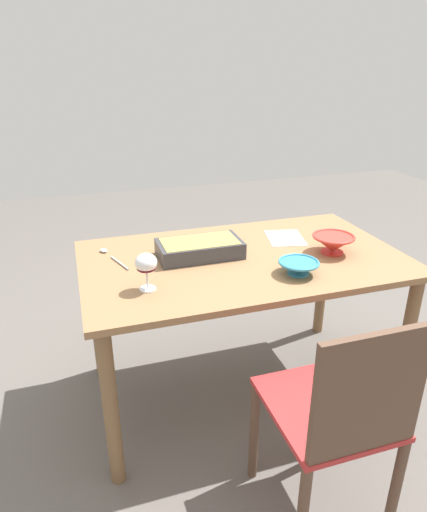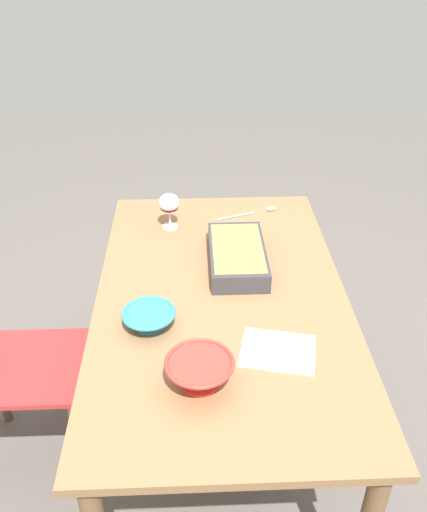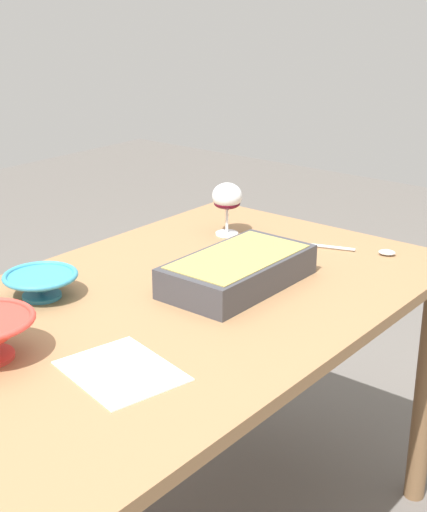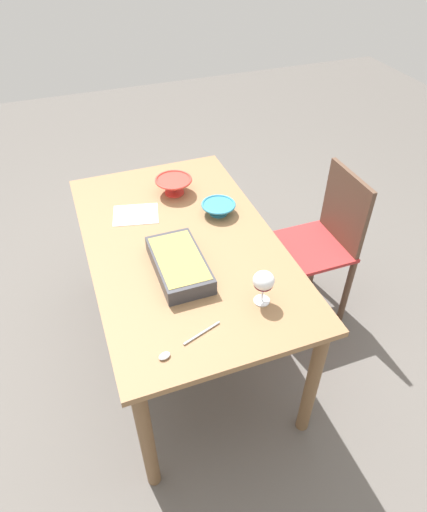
{
  "view_description": "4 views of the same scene",
  "coord_description": "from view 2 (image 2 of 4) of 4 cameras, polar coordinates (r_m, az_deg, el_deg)",
  "views": [
    {
      "loc": [
        -0.69,
        -1.74,
        1.55
      ],
      "look_at": [
        -0.15,
        -0.05,
        0.78
      ],
      "focal_mm": 31.9,
      "sensor_mm": 36.0,
      "label": 1
    },
    {
      "loc": [
        1.47,
        -0.09,
        1.86
      ],
      "look_at": [
        -0.21,
        -0.02,
        0.76
      ],
      "focal_mm": 38.4,
      "sensor_mm": 36.0,
      "label": 2
    },
    {
      "loc": [
        1.11,
        1.03,
        1.4
      ],
      "look_at": [
        -0.16,
        0.01,
        0.8
      ],
      "focal_mm": 52.05,
      "sensor_mm": 36.0,
      "label": 3
    },
    {
      "loc": [
        -1.54,
        0.41,
        2.02
      ],
      "look_at": [
        -0.21,
        -0.07,
        0.8
      ],
      "focal_mm": 31.47,
      "sensor_mm": 36.0,
      "label": 4
    }
  ],
  "objects": [
    {
      "name": "ground_plane",
      "position": [
        2.37,
        0.71,
        -18.38
      ],
      "size": [
        8.0,
        8.0,
        0.0
      ],
      "primitive_type": "plane",
      "color": "#5B5651"
    },
    {
      "name": "dining_table",
      "position": [
        1.91,
        0.84,
        -6.36
      ],
      "size": [
        1.43,
        0.85,
        0.74
      ],
      "color": "olive",
      "rests_on": "ground_plane"
    },
    {
      "name": "chair",
      "position": [
        2.1,
        -21.25,
        -10.35
      ],
      "size": [
        0.38,
        0.43,
        0.89
      ],
      "color": "#B22D2D",
      "rests_on": "ground_plane"
    },
    {
      "name": "wine_glass",
      "position": [
        2.19,
        -4.64,
        5.37
      ],
      "size": [
        0.08,
        0.08,
        0.15
      ],
      "color": "white",
      "rests_on": "dining_table"
    },
    {
      "name": "casserole_dish",
      "position": [
        1.98,
        2.5,
        0.13
      ],
      "size": [
        0.37,
        0.2,
        0.07
      ],
      "color": "#38383D",
      "rests_on": "dining_table"
    },
    {
      "name": "mixing_bowl",
      "position": [
        1.52,
        -1.45,
        -11.93
      ],
      "size": [
        0.19,
        0.19,
        0.09
      ],
      "color": "red",
      "rests_on": "dining_table"
    },
    {
      "name": "small_bowl",
      "position": [
        1.72,
        -6.74,
        -6.4
      ],
      "size": [
        0.17,
        0.17,
        0.06
      ],
      "color": "teal",
      "rests_on": "dining_table"
    },
    {
      "name": "serving_spoon",
      "position": [
        2.35,
        4.71,
        4.67
      ],
      "size": [
        0.11,
        0.26,
        0.01
      ],
      "color": "silver",
      "rests_on": "dining_table"
    },
    {
      "name": "napkin",
      "position": [
        1.65,
        6.73,
        -9.77
      ],
      "size": [
        0.22,
        0.25,
        0.0
      ],
      "primitive_type": "cube",
      "rotation": [
        0.0,
        0.0,
        -0.22
      ],
      "color": "white",
      "rests_on": "dining_table"
    }
  ]
}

